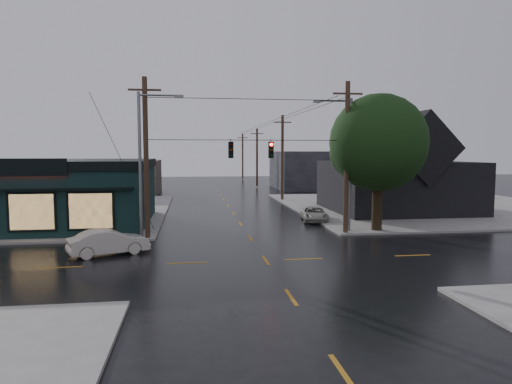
{
  "coord_description": "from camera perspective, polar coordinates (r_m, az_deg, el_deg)",
  "views": [
    {
      "loc": [
        -3.73,
        -22.65,
        5.56
      ],
      "look_at": [
        0.14,
        4.52,
        3.13
      ],
      "focal_mm": 32.0,
      "sensor_mm": 36.0,
      "label": 1
    }
  ],
  "objects": [
    {
      "name": "bg_building_east",
      "position": [
        70.52,
        8.15,
        2.77
      ],
      "size": [
        14.0,
        12.0,
        5.6
      ],
      "primitive_type": "cube",
      "color": "black",
      "rests_on": "ground"
    },
    {
      "name": "sidewalk_nw",
      "position": [
        45.97,
        -28.8,
        -2.42
      ],
      "size": [
        28.0,
        28.0,
        0.15
      ],
      "primitive_type": "cube",
      "color": "gray",
      "rests_on": "ground"
    },
    {
      "name": "ground_plane",
      "position": [
        23.61,
        1.22,
        -8.55
      ],
      "size": [
        160.0,
        160.0,
        0.0
      ],
      "primitive_type": "plane",
      "color": "black"
    },
    {
      "name": "bg_building_west",
      "position": [
        63.57,
        -17.41,
        1.8
      ],
      "size": [
        12.0,
        10.0,
        4.4
      ],
      "primitive_type": "cube",
      "color": "#40332E",
      "rests_on": "ground"
    },
    {
      "name": "utility_pole_ne",
      "position": [
        31.38,
        11.09,
        -5.23
      ],
      "size": [
        2.0,
        0.32,
        10.15
      ],
      "primitive_type": null,
      "color": "#322116",
      "rests_on": "ground"
    },
    {
      "name": "sidewalk_ne",
      "position": [
        49.11,
        20.85,
        -1.68
      ],
      "size": [
        28.0,
        28.0,
        0.15
      ],
      "primitive_type": "cube",
      "color": "gray",
      "rests_on": "ground"
    },
    {
      "name": "utility_pole_far_a",
      "position": [
        51.97,
        3.29,
        -1.08
      ],
      "size": [
        2.0,
        0.32,
        9.65
      ],
      "primitive_type": null,
      "color": "#322116",
      "rests_on": "ground"
    },
    {
      "name": "corner_tree",
      "position": [
        32.43,
        15.07,
        5.92
      ],
      "size": [
        6.69,
        6.69,
        9.37
      ],
      "color": "black",
      "rests_on": "ground"
    },
    {
      "name": "sedan_cream",
      "position": [
        25.97,
        -17.94,
        -5.98
      ],
      "size": [
        4.45,
        2.98,
        1.39
      ],
      "primitive_type": "imported",
      "rotation": [
        0.0,
        0.0,
        1.97
      ],
      "color": "beige",
      "rests_on": "ground"
    },
    {
      "name": "streetlight_nw",
      "position": [
        29.15,
        -14.09,
        -6.08
      ],
      "size": [
        5.4,
        0.3,
        9.15
      ],
      "primitive_type": null,
      "color": "slate",
      "rests_on": "ground"
    },
    {
      "name": "pizza_shop",
      "position": [
        37.45,
        -25.6,
        -0.03
      ],
      "size": [
        16.3,
        12.34,
        4.9
      ],
      "color": "black",
      "rests_on": "ground"
    },
    {
      "name": "utility_pole_nw",
      "position": [
        29.8,
        -13.37,
        -5.82
      ],
      "size": [
        2.0,
        0.32,
        10.15
      ],
      "primitive_type": null,
      "color": "#322116",
      "rests_on": "ground"
    },
    {
      "name": "ne_building",
      "position": [
        43.86,
        17.2,
        3.42
      ],
      "size": [
        12.6,
        11.6,
        8.75
      ],
      "color": "black",
      "rests_on": "ground"
    },
    {
      "name": "utility_pole_far_c",
      "position": [
        91.39,
        -1.67,
        1.58
      ],
      "size": [
        2.0,
        0.32,
        9.15
      ],
      "primitive_type": null,
      "color": "#322116",
      "rests_on": "ground"
    },
    {
      "name": "streetlight_ne",
      "position": [
        32.2,
        11.53,
        -4.98
      ],
      "size": [
        5.4,
        0.3,
        9.15
      ],
      "primitive_type": null,
      "color": "slate",
      "rests_on": "ground"
    },
    {
      "name": "span_signal_assembly",
      "position": [
        29.4,
        -0.64,
        5.34
      ],
      "size": [
        13.0,
        0.48,
        1.23
      ],
      "color": "black",
      "rests_on": "ground"
    },
    {
      "name": "suv_silver",
      "position": [
        36.81,
        7.3,
        -2.77
      ],
      "size": [
        2.45,
        4.31,
        1.14
      ],
      "primitive_type": "imported",
      "rotation": [
        0.0,
        0.0,
        -0.14
      ],
      "color": "#9D9D91",
      "rests_on": "ground"
    },
    {
      "name": "utility_pole_far_b",
      "position": [
        71.6,
        0.13,
        0.61
      ],
      "size": [
        2.0,
        0.32,
        9.15
      ],
      "primitive_type": null,
      "color": "#322116",
      "rests_on": "ground"
    }
  ]
}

